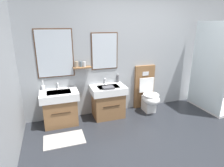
{
  "coord_description": "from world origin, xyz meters",
  "views": [
    {
      "loc": [
        -1.81,
        -2.03,
        1.9
      ],
      "look_at": [
        -0.71,
        1.26,
        0.79
      ],
      "focal_mm": 30.16,
      "sensor_mm": 36.0,
      "label": 1
    }
  ],
  "objects_px": {
    "soap_dispenser": "(118,79)",
    "shower_tray": "(214,91)",
    "toilet": "(147,94)",
    "vanity_sink_right": "(108,100)",
    "vanity_sink_left": "(60,107)",
    "toothbrush_cup": "(43,87)",
    "folded_hand_towel": "(108,88)"
  },
  "relations": [
    {
      "from": "vanity_sink_left",
      "to": "folded_hand_towel",
      "type": "bearing_deg",
      "value": -9.37
    },
    {
      "from": "shower_tray",
      "to": "toothbrush_cup",
      "type": "bearing_deg",
      "value": 171.27
    },
    {
      "from": "vanity_sink_left",
      "to": "toothbrush_cup",
      "type": "xyz_separation_m",
      "value": [
        -0.27,
        0.18,
        0.37
      ]
    },
    {
      "from": "toilet",
      "to": "soap_dispenser",
      "type": "xyz_separation_m",
      "value": [
        -0.65,
        0.17,
        0.38
      ]
    },
    {
      "from": "folded_hand_towel",
      "to": "shower_tray",
      "type": "xyz_separation_m",
      "value": [
        2.48,
        -0.24,
        -0.29
      ]
    },
    {
      "from": "toilet",
      "to": "vanity_sink_left",
      "type": "bearing_deg",
      "value": -179.55
    },
    {
      "from": "toothbrush_cup",
      "to": "shower_tray",
      "type": "height_order",
      "value": "shower_tray"
    },
    {
      "from": "folded_hand_towel",
      "to": "vanity_sink_left",
      "type": "bearing_deg",
      "value": 170.63
    },
    {
      "from": "vanity_sink_left",
      "to": "toilet",
      "type": "distance_m",
      "value": 1.91
    },
    {
      "from": "shower_tray",
      "to": "toilet",
      "type": "bearing_deg",
      "value": 164.89
    },
    {
      "from": "vanity_sink_left",
      "to": "folded_hand_towel",
      "type": "distance_m",
      "value": 1.01
    },
    {
      "from": "vanity_sink_right",
      "to": "vanity_sink_left",
      "type": "bearing_deg",
      "value": 180.0
    },
    {
      "from": "vanity_sink_left",
      "to": "folded_hand_towel",
      "type": "xyz_separation_m",
      "value": [
        0.94,
        -0.15,
        0.34
      ]
    },
    {
      "from": "toothbrush_cup",
      "to": "soap_dispenser",
      "type": "bearing_deg",
      "value": 0.37
    },
    {
      "from": "vanity_sink_left",
      "to": "soap_dispenser",
      "type": "distance_m",
      "value": 1.34
    },
    {
      "from": "toothbrush_cup",
      "to": "folded_hand_towel",
      "type": "distance_m",
      "value": 1.26
    },
    {
      "from": "vanity_sink_right",
      "to": "soap_dispenser",
      "type": "bearing_deg",
      "value": 33.18
    },
    {
      "from": "vanity_sink_right",
      "to": "toilet",
      "type": "bearing_deg",
      "value": 0.91
    },
    {
      "from": "vanity_sink_left",
      "to": "shower_tray",
      "type": "height_order",
      "value": "shower_tray"
    },
    {
      "from": "vanity_sink_right",
      "to": "toothbrush_cup",
      "type": "relative_size",
      "value": 3.56
    },
    {
      "from": "vanity_sink_right",
      "to": "toothbrush_cup",
      "type": "xyz_separation_m",
      "value": [
        -1.25,
        0.18,
        0.37
      ]
    },
    {
      "from": "vanity_sink_right",
      "to": "shower_tray",
      "type": "xyz_separation_m",
      "value": [
        2.44,
        -0.39,
        0.05
      ]
    },
    {
      "from": "folded_hand_towel",
      "to": "toothbrush_cup",
      "type": "bearing_deg",
      "value": 164.73
    },
    {
      "from": "vanity_sink_left",
      "to": "vanity_sink_right",
      "type": "xyz_separation_m",
      "value": [
        0.98,
        0.0,
        0.0
      ]
    },
    {
      "from": "vanity_sink_left",
      "to": "soap_dispenser",
      "type": "xyz_separation_m",
      "value": [
        1.26,
        0.19,
        0.4
      ]
    },
    {
      "from": "soap_dispenser",
      "to": "shower_tray",
      "type": "bearing_deg",
      "value": -14.97
    },
    {
      "from": "vanity_sink_right",
      "to": "toilet",
      "type": "height_order",
      "value": "toilet"
    },
    {
      "from": "soap_dispenser",
      "to": "folded_hand_towel",
      "type": "xyz_separation_m",
      "value": [
        -0.32,
        -0.34,
        -0.06
      ]
    },
    {
      "from": "soap_dispenser",
      "to": "vanity_sink_right",
      "type": "bearing_deg",
      "value": -146.82
    },
    {
      "from": "vanity_sink_right",
      "to": "shower_tray",
      "type": "relative_size",
      "value": 0.36
    },
    {
      "from": "folded_hand_towel",
      "to": "toilet",
      "type": "bearing_deg",
      "value": 9.84
    },
    {
      "from": "soap_dispenser",
      "to": "shower_tray",
      "type": "distance_m",
      "value": 2.26
    }
  ]
}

